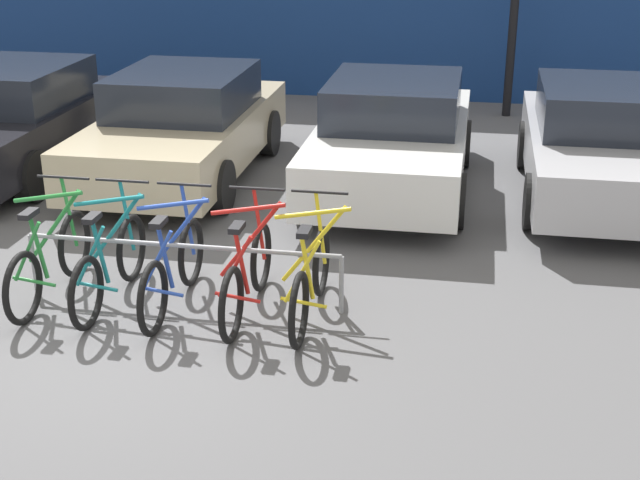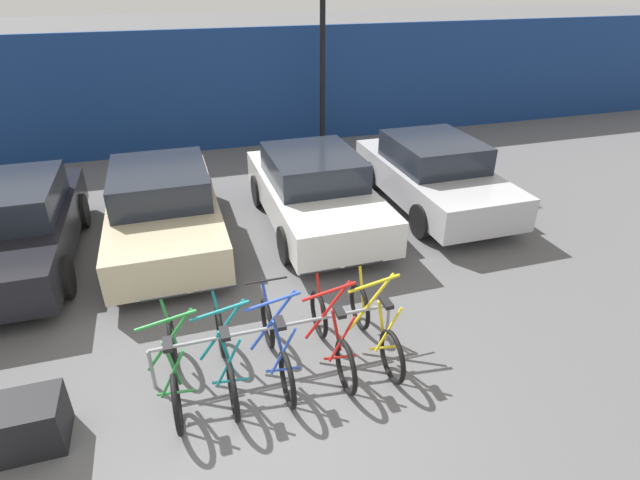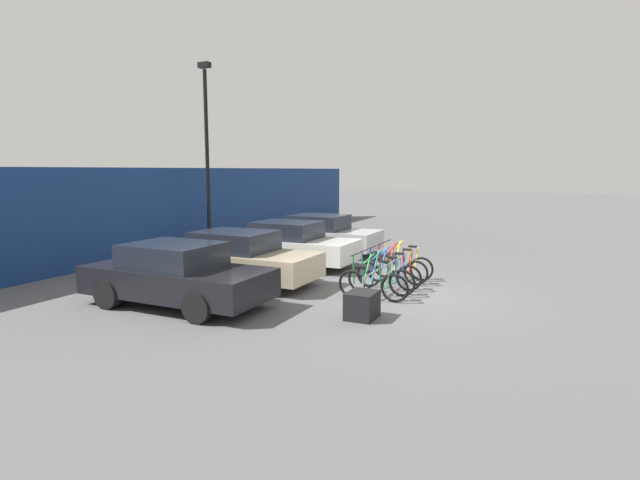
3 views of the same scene
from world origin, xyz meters
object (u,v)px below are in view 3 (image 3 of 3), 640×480
object	(u,v)px
bicycle_green	(373,284)
car_silver	(321,235)
bicycle_blue	(389,274)
car_beige	(237,258)
bike_rack	(383,270)
car_white	(289,244)
lamp_post	(207,149)
bicycle_teal	(381,279)
cargo_crate	(362,305)
bicycle_yellow	(403,266)
bicycle_red	(396,269)
car_black	(177,275)

from	to	relation	value
bicycle_green	car_silver	distance (m)	6.60
bicycle_blue	car_beige	size ratio (longest dim) A/B	0.40
bike_rack	car_silver	world-z (taller)	car_silver
car_white	car_silver	bearing A→B (deg)	2.39
lamp_post	bicycle_teal	bearing A→B (deg)	-114.89
car_beige	cargo_crate	xyz separation A→B (m)	(-1.52, -4.08, -0.42)
bicycle_teal	cargo_crate	world-z (taller)	bicycle_teal
bicycle_yellow	car_white	distance (m)	3.77
bicycle_red	car_black	size ratio (longest dim) A/B	0.41
bicycle_red	bicycle_blue	bearing A→B (deg)	-177.81
bike_rack	cargo_crate	distance (m)	2.74
bicycle_teal	bicycle_blue	size ratio (longest dim) A/B	1.00
car_black	lamp_post	bearing A→B (deg)	32.55
lamp_post	cargo_crate	world-z (taller)	lamp_post
bicycle_yellow	lamp_post	size ratio (longest dim) A/B	0.25
bicycle_teal	car_white	distance (m)	4.35
bicycle_green	lamp_post	xyz separation A→B (m)	(4.29, 7.97, 3.39)
bicycle_teal	cargo_crate	distance (m)	2.08
bicycle_green	cargo_crate	xyz separation A→B (m)	(-1.47, -0.29, -0.10)
cargo_crate	car_black	bearing A→B (deg)	101.92
car_beige	cargo_crate	distance (m)	4.37
car_white	car_silver	distance (m)	2.56
bicycle_yellow	cargo_crate	xyz separation A→B (m)	(-3.93, -0.29, -0.10)
bicycle_yellow	cargo_crate	distance (m)	3.94
car_black	bicycle_blue	bearing A→B (deg)	-46.93
bicycle_blue	bicycle_red	distance (m)	0.69
car_white	bicycle_red	bearing A→B (deg)	-103.60
bicycle_green	car_black	bearing A→B (deg)	121.52
car_white	car_silver	size ratio (longest dim) A/B	1.02
bike_rack	bicycle_red	size ratio (longest dim) A/B	1.76
car_black	cargo_crate	distance (m)	4.15
bike_rack	lamp_post	xyz separation A→B (m)	(3.06, 7.82, 3.29)
bicycle_red	car_black	world-z (taller)	car_black
bicycle_green	bicycle_red	world-z (taller)	same
cargo_crate	bicycle_blue	bearing A→B (deg)	6.19
bicycle_green	lamp_post	bearing A→B (deg)	61.56
bicycle_teal	lamp_post	size ratio (longest dim) A/B	0.25
bicycle_teal	car_white	world-z (taller)	car_white
bicycle_yellow	car_silver	xyz separation A→B (m)	(2.89, 3.85, 0.31)
car_black	lamp_post	distance (m)	8.42
bicycle_teal	bicycle_red	distance (m)	1.30
bike_rack	car_beige	distance (m)	3.83
bicycle_yellow	bicycle_red	bearing A→B (deg)	179.58
bicycle_teal	lamp_post	distance (m)	9.42
bike_rack	car_beige	world-z (taller)	car_beige
bicycle_red	car_beige	size ratio (longest dim) A/B	0.40
car_black	car_beige	size ratio (longest dim) A/B	0.99
bicycle_blue	car_silver	xyz separation A→B (m)	(4.16, 3.85, 0.31)
car_white	lamp_post	xyz separation A→B (m)	(1.50, 4.23, 3.08)
cargo_crate	car_beige	bearing A→B (deg)	69.53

